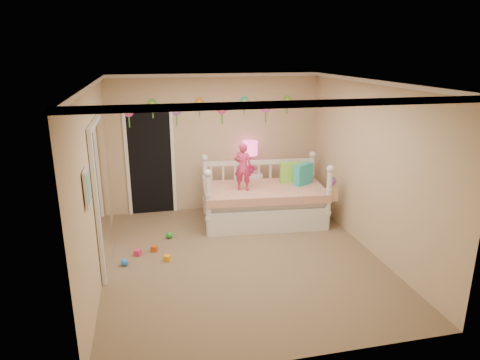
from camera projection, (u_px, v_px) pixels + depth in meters
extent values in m
cube|color=#7F684C|center=(242.00, 258.00, 6.40)|extent=(4.00, 4.50, 0.01)
cube|color=white|center=(243.00, 82.00, 5.64)|extent=(4.00, 4.50, 0.01)
cube|color=tan|center=(216.00, 143.00, 8.12)|extent=(4.00, 0.01, 2.60)
cube|color=tan|center=(95.00, 185.00, 5.61)|extent=(0.01, 4.50, 2.60)
cube|color=tan|center=(371.00, 168.00, 6.44)|extent=(0.01, 4.50, 2.60)
cube|color=teal|center=(303.00, 174.00, 7.70)|extent=(0.40, 0.31, 0.39)
cube|color=#89E545|center=(291.00, 173.00, 7.83)|extent=(0.41, 0.20, 0.38)
imported|color=#D53066|center=(243.00, 167.00, 7.34)|extent=(0.36, 0.30, 0.84)
cube|color=white|center=(250.00, 191.00, 8.34)|extent=(0.45, 0.35, 0.73)
sphere|color=#D21C7D|center=(250.00, 169.00, 8.21)|extent=(0.17, 0.17, 0.17)
cylinder|color=#D21C7D|center=(250.00, 160.00, 8.15)|extent=(0.03, 0.03, 0.36)
cylinder|color=#EE4792|center=(250.00, 148.00, 8.09)|extent=(0.28, 0.28, 0.27)
cube|color=black|center=(150.00, 160.00, 7.93)|extent=(0.90, 0.04, 2.07)
cube|color=white|center=(102.00, 195.00, 5.97)|extent=(0.07, 1.30, 2.10)
cube|color=white|center=(87.00, 187.00, 4.70)|extent=(0.05, 0.34, 0.42)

